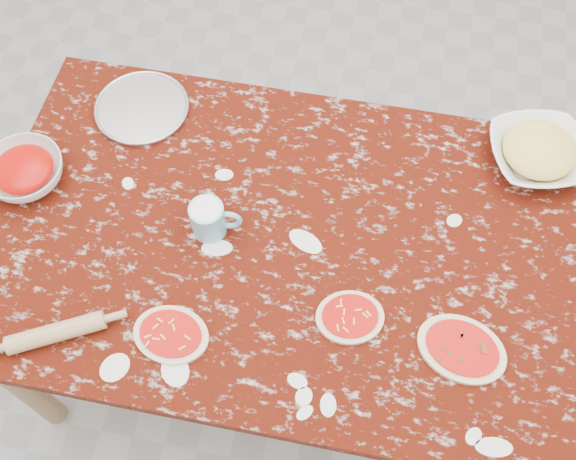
# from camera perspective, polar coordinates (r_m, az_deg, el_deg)

# --- Properties ---
(ground) EXTENTS (4.00, 4.00, 0.00)m
(ground) POSITION_cam_1_polar(r_m,az_deg,el_deg) (2.43, 0.00, -9.25)
(ground) COLOR gray
(worktable) EXTENTS (1.60, 1.00, 0.75)m
(worktable) POSITION_cam_1_polar(r_m,az_deg,el_deg) (1.81, 0.00, -2.05)
(worktable) COLOR #380C04
(worktable) RESTS_ON ground
(pizza_tray) EXTENTS (0.35, 0.35, 0.01)m
(pizza_tray) POSITION_cam_1_polar(r_m,az_deg,el_deg) (2.03, -12.43, 10.16)
(pizza_tray) COLOR #B2B2B7
(pizza_tray) RESTS_ON worktable
(sauce_bowl) EXTENTS (0.25, 0.25, 0.07)m
(sauce_bowl) POSITION_cam_1_polar(r_m,az_deg,el_deg) (1.95, -21.66, 4.66)
(sauce_bowl) COLOR white
(sauce_bowl) RESTS_ON worktable
(cheese_bowl) EXTENTS (0.33, 0.33, 0.07)m
(cheese_bowl) POSITION_cam_1_polar(r_m,az_deg,el_deg) (1.97, 20.62, 6.14)
(cheese_bowl) COLOR white
(cheese_bowl) RESTS_ON worktable
(flour_mug) EXTENTS (0.13, 0.09, 0.10)m
(flour_mug) POSITION_cam_1_polar(r_m,az_deg,el_deg) (1.72, -6.76, 0.95)
(flour_mug) COLOR #71B4DC
(flour_mug) RESTS_ON worktable
(pizza_left) EXTENTS (0.20, 0.16, 0.02)m
(pizza_left) POSITION_cam_1_polar(r_m,az_deg,el_deg) (1.65, -10.02, -8.84)
(pizza_left) COLOR beige
(pizza_left) RESTS_ON worktable
(pizza_mid) EXTENTS (0.20, 0.18, 0.02)m
(pizza_mid) POSITION_cam_1_polar(r_m,az_deg,el_deg) (1.65, 5.34, -7.46)
(pizza_mid) COLOR beige
(pizza_mid) RESTS_ON worktable
(pizza_right) EXTENTS (0.25, 0.21, 0.02)m
(pizza_right) POSITION_cam_1_polar(r_m,az_deg,el_deg) (1.67, 14.69, -9.84)
(pizza_right) COLOR beige
(pizza_right) RESTS_ON worktable
(rolling_pin) EXTENTS (0.23, 0.15, 0.05)m
(rolling_pin) POSITION_cam_1_polar(r_m,az_deg,el_deg) (1.70, -19.30, -8.32)
(rolling_pin) COLOR tan
(rolling_pin) RESTS_ON worktable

